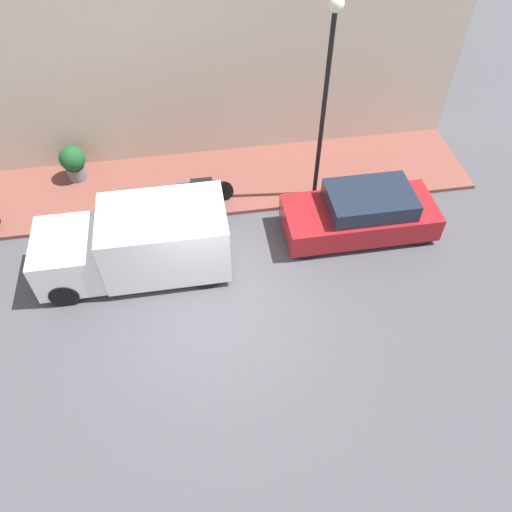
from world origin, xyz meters
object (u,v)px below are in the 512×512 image
streetlamp (328,74)px  motorcycle_blue (197,191)px  delivery_van (136,243)px  parked_car (361,213)px  potted_plant (73,162)px

streetlamp → motorcycle_blue: bearing=87.9°
delivery_van → motorcycle_blue: bearing=-36.9°
delivery_van → parked_car: bearing=-85.6°
motorcycle_blue → streetlamp: streetlamp is taller
delivery_van → streetlamp: 6.07m
delivery_van → motorcycle_blue: size_ratio=2.23×
parked_car → streetlamp: bearing=28.6°
delivery_van → motorcycle_blue: 2.71m
motorcycle_blue → streetlamp: bearing=-92.1°
motorcycle_blue → streetlamp: (-0.13, -3.35, 3.25)m
delivery_van → motorcycle_blue: (2.15, -1.61, -0.40)m
parked_car → potted_plant: parked_car is taller
parked_car → delivery_van: bearing=94.4°
delivery_van → potted_plant: (3.81, 1.86, -0.23)m
motorcycle_blue → potted_plant: size_ratio=1.90×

